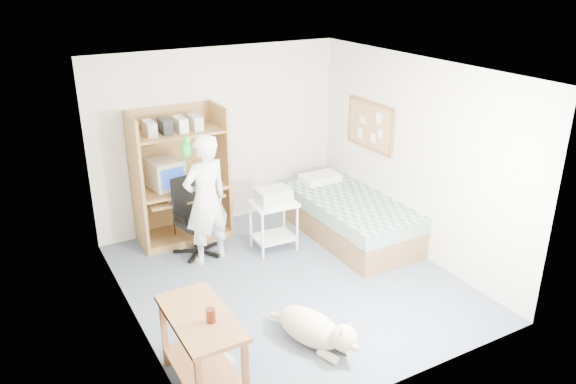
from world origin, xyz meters
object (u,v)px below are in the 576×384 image
object	(u,v)px
side_desk	(202,341)
dog	(314,329)
computer_hutch	(180,181)
bed	(350,217)
office_chair	(195,227)
printer_cart	(274,218)
person	(206,200)

from	to	relation	value
side_desk	dog	distance (m)	1.21
computer_hutch	side_desk	distance (m)	3.08
bed	dog	xyz separation A→B (m)	(-1.68, -1.78, -0.11)
office_chair	printer_cart	bearing A→B (deg)	-37.01
bed	printer_cart	distance (m)	1.11
person	printer_cart	bearing A→B (deg)	159.59
computer_hutch	bed	world-z (taller)	computer_hutch
computer_hutch	dog	world-z (taller)	computer_hutch
computer_hutch	printer_cart	xyz separation A→B (m)	(0.92, -0.92, -0.38)
dog	printer_cart	size ratio (longest dim) A/B	1.62
computer_hutch	person	distance (m)	0.80
bed	office_chair	distance (m)	2.11
office_chair	person	size ratio (longest dim) A/B	0.60
side_desk	person	size ratio (longest dim) A/B	0.60
bed	side_desk	bearing A→B (deg)	-147.50
bed	printer_cart	world-z (taller)	printer_cart
printer_cart	computer_hutch	bearing A→B (deg)	137.19
office_chair	side_desk	bearing A→B (deg)	-121.57
computer_hutch	dog	distance (m)	2.99
office_chair	bed	bearing A→B (deg)	-29.86
bed	person	xyz separation A→B (m)	(-1.95, 0.32, 0.54)
side_desk	printer_cart	size ratio (longest dim) A/B	1.49
person	printer_cart	world-z (taller)	person
computer_hutch	office_chair	bearing A→B (deg)	-91.12
person	computer_hutch	bearing A→B (deg)	-98.85
computer_hutch	printer_cart	size ratio (longest dim) A/B	2.69
dog	computer_hutch	bearing A→B (deg)	77.84
side_desk	person	xyz separation A→B (m)	(0.90, 2.14, 0.34)
printer_cart	dog	bearing A→B (deg)	-104.74
office_chair	dog	distance (m)	2.44
side_desk	printer_cart	distance (m)	2.69
side_desk	computer_hutch	bearing A→B (deg)	73.86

